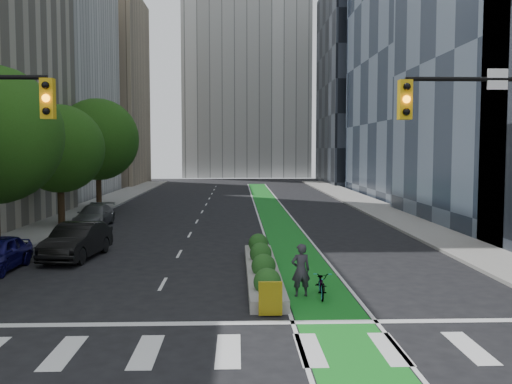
{
  "coord_description": "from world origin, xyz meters",
  "views": [
    {
      "loc": [
        0.21,
        -14.65,
        4.95
      ],
      "look_at": [
        1.09,
        10.98,
        3.0
      ],
      "focal_mm": 40.0,
      "sensor_mm": 36.0,
      "label": 1
    }
  ],
  "objects": [
    {
      "name": "sidewalk_left",
      "position": [
        -11.8,
        25.0,
        0.07
      ],
      "size": [
        3.6,
        90.0,
        0.15
      ],
      "primitive_type": "cube",
      "color": "gray",
      "rests_on": "ground"
    },
    {
      "name": "tree_midfar",
      "position": [
        -11.0,
        22.0,
        4.95
      ],
      "size": [
        5.6,
        5.6,
        7.76
      ],
      "color": "black",
      "rests_on": "ground"
    },
    {
      "name": "bike_lane_paint",
      "position": [
        3.0,
        30.0,
        0.01
      ],
      "size": [
        2.2,
        70.0,
        0.01
      ],
      "primitive_type": "cube",
      "color": "#167B20",
      "rests_on": "ground"
    },
    {
      "name": "ground",
      "position": [
        0.0,
        0.0,
        0.0
      ],
      "size": [
        160.0,
        160.0,
        0.0
      ],
      "primitive_type": "plane",
      "color": "black",
      "rests_on": "ground"
    },
    {
      "name": "sidewalk_right",
      "position": [
        11.8,
        25.0,
        0.07
      ],
      "size": [
        3.6,
        90.0,
        0.15
      ],
      "primitive_type": "cube",
      "color": "gray",
      "rests_on": "ground"
    },
    {
      "name": "bicycle",
      "position": [
        3.04,
        3.99,
        0.45
      ],
      "size": [
        0.73,
        1.75,
        0.9
      ],
      "primitive_type": "imported",
      "rotation": [
        0.0,
        0.0,
        -0.08
      ],
      "color": "gray",
      "rests_on": "ground"
    },
    {
      "name": "building_tan_far",
      "position": [
        -20.0,
        66.0,
        13.0
      ],
      "size": [
        14.0,
        16.0,
        26.0
      ],
      "primitive_type": "cube",
      "color": "tan",
      "rests_on": "ground"
    },
    {
      "name": "parked_car_left_mid",
      "position": [
        -7.0,
        11.03,
        0.8
      ],
      "size": [
        2.26,
        5.04,
        1.61
      ],
      "primitive_type": "imported",
      "rotation": [
        0.0,
        0.0,
        -0.12
      ],
      "color": "black",
      "rests_on": "ground"
    },
    {
      "name": "parked_car_left_far",
      "position": [
        -8.89,
        21.93,
        0.69
      ],
      "size": [
        1.93,
        4.73,
        1.37
      ],
      "primitive_type": "imported",
      "rotation": [
        0.0,
        0.0,
        -0.0
      ],
      "color": "#57595C",
      "rests_on": "ground"
    },
    {
      "name": "cyclist",
      "position": [
        2.35,
        4.08,
        0.9
      ],
      "size": [
        0.72,
        0.54,
        1.79
      ],
      "primitive_type": "imported",
      "rotation": [
        0.0,
        0.0,
        3.32
      ],
      "color": "#302D36",
      "rests_on": "ground"
    },
    {
      "name": "building_dark_end",
      "position": [
        20.0,
        68.0,
        14.0
      ],
      "size": [
        14.0,
        18.0,
        28.0
      ],
      "primitive_type": "cube",
      "color": "black",
      "rests_on": "ground"
    },
    {
      "name": "median_planter",
      "position": [
        1.2,
        7.04,
        0.37
      ],
      "size": [
        1.2,
        10.26,
        1.1
      ],
      "color": "gray",
      "rests_on": "ground"
    },
    {
      "name": "tree_far",
      "position": [
        -11.0,
        32.0,
        5.69
      ],
      "size": [
        6.6,
        6.6,
        9.0
      ],
      "color": "black",
      "rests_on": "ground"
    }
  ]
}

